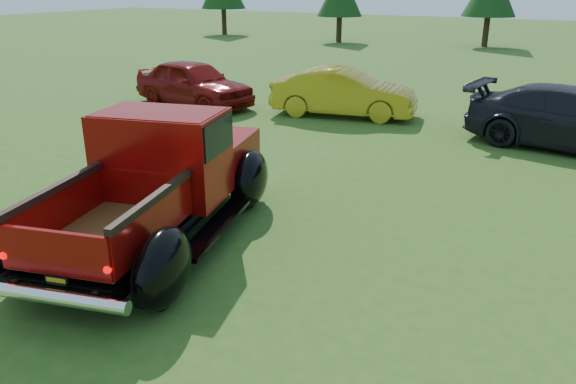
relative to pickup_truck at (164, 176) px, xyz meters
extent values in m
plane|color=#315819|center=(1.90, -0.25, -0.95)|extent=(120.00, 120.00, 0.00)
cylinder|color=#332114|center=(-20.10, 29.75, -0.01)|extent=(0.36, 0.36, 1.87)
cylinder|color=#332114|center=(-10.10, 28.75, -0.12)|extent=(0.36, 0.36, 1.66)
cylinder|color=#332114|center=(-1.10, 30.75, -0.05)|extent=(0.36, 0.36, 1.80)
cylinder|color=black|center=(-0.33, -2.31, -0.52)|extent=(0.47, 0.90, 0.86)
cylinder|color=black|center=(1.43, -1.84, -0.52)|extent=(0.47, 0.90, 0.86)
cylinder|color=black|center=(-1.21, 1.01, -0.52)|extent=(0.47, 0.90, 0.86)
cylinder|color=black|center=(0.55, 1.48, -0.52)|extent=(0.47, 0.90, 0.86)
cube|color=black|center=(0.10, -0.36, -0.46)|extent=(2.74, 5.26, 0.21)
cube|color=maroon|center=(-0.36, 1.35, -0.02)|extent=(2.17, 2.02, 0.66)
cube|color=silver|center=(-0.57, 2.14, -0.04)|extent=(1.68, 0.50, 0.54)
cube|color=maroon|center=(0.00, 0.00, 0.34)|extent=(2.16, 1.68, 1.39)
cube|color=black|center=(0.00, 0.00, 0.72)|extent=(2.18, 1.59, 0.54)
cube|color=maroon|center=(0.00, 0.00, 1.01)|extent=(2.05, 1.56, 0.09)
cube|color=brown|center=(0.44, -1.66, -0.28)|extent=(1.95, 2.44, 0.05)
cube|color=maroon|center=(-0.26, -1.85, 0.00)|extent=(0.60, 2.09, 0.56)
cube|color=maroon|center=(1.14, -1.48, 0.00)|extent=(0.60, 2.09, 0.56)
cube|color=maroon|center=(0.17, -0.62, 0.00)|extent=(1.41, 0.42, 0.56)
cube|color=maroon|center=(0.71, -2.70, 0.00)|extent=(1.42, 0.43, 0.56)
cube|color=black|center=(-0.26, -1.85, 0.33)|extent=(0.64, 2.10, 0.10)
cube|color=black|center=(1.14, -1.48, 0.33)|extent=(0.64, 2.10, 0.10)
ellipsoid|color=black|center=(-0.44, -2.34, -0.39)|extent=(0.77, 1.23, 0.94)
ellipsoid|color=black|center=(1.53, -1.81, -0.39)|extent=(0.77, 1.23, 0.94)
ellipsoid|color=black|center=(-1.31, 0.98, -0.39)|extent=(0.77, 1.23, 0.94)
ellipsoid|color=black|center=(0.66, 1.50, -0.39)|extent=(0.77, 1.23, 0.94)
cube|color=black|center=(-0.87, -0.68, -0.59)|extent=(0.91, 2.27, 0.06)
cube|color=black|center=(1.10, -0.16, -0.59)|extent=(0.91, 2.27, 0.06)
cylinder|color=silver|center=(0.78, -2.96, -0.41)|extent=(2.07, 0.70, 0.17)
cube|color=black|center=(0.73, -2.74, -0.36)|extent=(0.32, 0.10, 0.16)
cube|color=gold|center=(0.73, -2.75, -0.36)|extent=(0.25, 0.08, 0.11)
sphere|color=#CC0505|center=(0.06, -2.90, -0.11)|extent=(0.10, 0.10, 0.10)
sphere|color=#CC0505|center=(1.39, -2.55, -0.11)|extent=(0.10, 0.10, 0.10)
imported|color=maroon|center=(-5.78, 8.00, -0.20)|extent=(4.60, 2.50, 1.49)
imported|color=#B49718|center=(-0.92, 9.07, -0.24)|extent=(4.51, 2.33, 1.42)
imported|color=black|center=(5.40, 8.54, -0.21)|extent=(5.30, 2.64, 1.48)
camera|label=1|loc=(5.89, -6.40, 2.93)|focal=35.00mm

